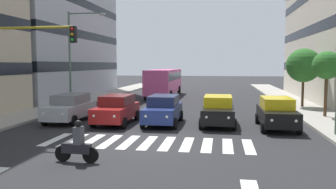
% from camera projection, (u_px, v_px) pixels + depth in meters
% --- Properties ---
extents(ground_plane, '(180.00, 180.00, 0.00)m').
position_uv_depth(ground_plane, '(148.00, 143.00, 15.46)').
color(ground_plane, '#262628').
extents(crosswalk_markings, '(9.45, 2.80, 0.01)m').
position_uv_depth(crosswalk_markings, '(148.00, 143.00, 15.46)').
color(crosswalk_markings, silver).
rests_on(crosswalk_markings, ground_plane).
extents(car_0, '(2.02, 4.44, 1.72)m').
position_uv_depth(car_0, '(277.00, 113.00, 18.90)').
color(car_0, black).
rests_on(car_0, ground_plane).
extents(car_1, '(2.02, 4.44, 1.72)m').
position_uv_depth(car_1, '(218.00, 110.00, 19.90)').
color(car_1, black).
rests_on(car_1, ground_plane).
extents(car_2, '(2.02, 4.44, 1.72)m').
position_uv_depth(car_2, '(163.00, 110.00, 20.19)').
color(car_2, navy).
rests_on(car_2, ground_plane).
extents(car_3, '(2.02, 4.44, 1.72)m').
position_uv_depth(car_3, '(117.00, 109.00, 20.36)').
color(car_3, maroon).
rests_on(car_3, ground_plane).
extents(car_4, '(2.02, 4.44, 1.72)m').
position_uv_depth(car_4, '(70.00, 107.00, 21.14)').
color(car_4, '#B2B7BC').
rests_on(car_4, ground_plane).
extents(bus_behind_traffic, '(2.78, 10.50, 3.00)m').
position_uv_depth(bus_behind_traffic, '(164.00, 80.00, 37.27)').
color(bus_behind_traffic, '#DB5193').
rests_on(bus_behind_traffic, ground_plane).
extents(motorcycle_with_rider, '(1.70, 0.38, 1.57)m').
position_uv_depth(motorcycle_with_rider, '(77.00, 145.00, 12.30)').
color(motorcycle_with_rider, black).
rests_on(motorcycle_with_rider, ground_plane).
extents(traffic_light_gantry, '(4.58, 0.36, 5.50)m').
position_uv_depth(traffic_light_gantry, '(14.00, 61.00, 16.24)').
color(traffic_light_gantry, '#AD991E').
rests_on(traffic_light_gantry, ground_plane).
extents(street_lamp_left, '(2.82, 0.28, 6.86)m').
position_uv_depth(street_lamp_left, '(330.00, 48.00, 16.31)').
color(street_lamp_left, '#4C6B56').
rests_on(street_lamp_left, sidewalk_left).
extents(street_lamp_right, '(3.20, 0.28, 7.62)m').
position_uv_depth(street_lamp_right, '(75.00, 49.00, 27.27)').
color(street_lamp_right, '#4C6B56').
rests_on(street_lamp_right, sidewalk_right).
extents(street_tree_1, '(1.84, 1.84, 4.29)m').
position_uv_depth(street_tree_1, '(327.00, 66.00, 22.07)').
color(street_tree_1, '#513823').
rests_on(street_tree_1, sidewalk_left).
extents(street_tree_2, '(2.73, 2.73, 4.71)m').
position_uv_depth(street_tree_2, '(304.00, 65.00, 27.13)').
color(street_tree_2, '#513823').
rests_on(street_tree_2, sidewalk_left).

